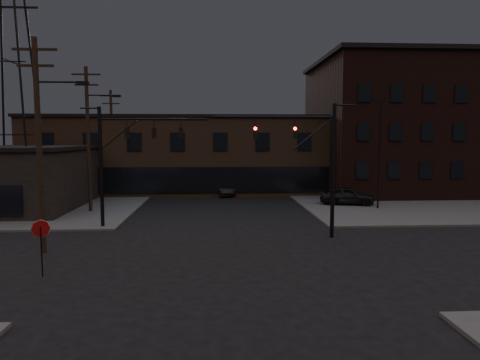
% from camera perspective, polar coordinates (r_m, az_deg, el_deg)
% --- Properties ---
extents(ground, '(140.00, 140.00, 0.00)m').
position_cam_1_polar(ground, '(21.33, -1.88, -10.65)').
color(ground, black).
rests_on(ground, ground).
extents(sidewalk_ne, '(30.00, 30.00, 0.15)m').
position_cam_1_polar(sidewalk_ne, '(48.42, 24.41, -1.87)').
color(sidewalk_ne, '#474744').
rests_on(sidewalk_ne, ground).
extents(building_row, '(40.00, 12.00, 8.00)m').
position_cam_1_polar(building_row, '(48.51, -2.73, 3.29)').
color(building_row, brown).
rests_on(building_row, ground).
extents(building_right, '(22.00, 16.00, 14.00)m').
position_cam_1_polar(building_right, '(51.64, 22.66, 6.34)').
color(building_right, black).
rests_on(building_right, ground).
extents(traffic_signal_near, '(7.12, 0.24, 8.00)m').
position_cam_1_polar(traffic_signal_near, '(25.67, 9.89, 3.21)').
color(traffic_signal_near, black).
rests_on(traffic_signal_near, ground).
extents(traffic_signal_far, '(7.12, 0.24, 8.00)m').
position_cam_1_polar(traffic_signal_far, '(29.16, -15.66, 3.52)').
color(traffic_signal_far, black).
rests_on(traffic_signal_far, ground).
extents(stop_sign, '(0.72, 0.33, 2.48)m').
position_cam_1_polar(stop_sign, '(20.38, -25.02, -6.62)').
color(stop_sign, black).
rests_on(stop_sign, ground).
extents(utility_pole_near, '(3.70, 0.28, 11.00)m').
position_cam_1_polar(utility_pole_near, '(24.18, -25.10, 4.84)').
color(utility_pole_near, black).
rests_on(utility_pole_near, ground).
extents(utility_pole_mid, '(3.70, 0.28, 11.50)m').
position_cam_1_polar(utility_pole_mid, '(35.88, -19.49, 5.55)').
color(utility_pole_mid, black).
rests_on(utility_pole_mid, ground).
extents(utility_pole_far, '(2.20, 0.28, 11.00)m').
position_cam_1_polar(utility_pole_far, '(47.76, -16.70, 5.17)').
color(utility_pole_far, black).
rests_on(utility_pole_far, ground).
extents(transmission_tower, '(7.00, 7.00, 25.00)m').
position_cam_1_polar(transmission_tower, '(42.76, -28.31, 13.75)').
color(transmission_tower, black).
rests_on(transmission_tower, ground).
extents(lot_light_a, '(1.50, 0.28, 9.14)m').
position_cam_1_polar(lot_light_a, '(37.02, 18.13, 4.63)').
color(lot_light_a, black).
rests_on(lot_light_a, ground).
extents(lot_light_b, '(1.50, 0.28, 9.14)m').
position_cam_1_polar(lot_light_b, '(44.03, 23.05, 4.58)').
color(lot_light_b, black).
rests_on(lot_light_b, ground).
extents(parked_car_lot_a, '(4.97, 2.97, 1.59)m').
position_cam_1_polar(parked_car_lot_a, '(38.69, 14.08, -2.02)').
color(parked_car_lot_a, black).
rests_on(parked_car_lot_a, sidewalk_ne).
extents(parked_car_lot_b, '(5.08, 3.54, 1.37)m').
position_cam_1_polar(parked_car_lot_b, '(46.06, 15.59, -0.99)').
color(parked_car_lot_b, silver).
rests_on(parked_car_lot_b, sidewalk_ne).
extents(car_crossing, '(2.33, 4.78, 1.51)m').
position_cam_1_polar(car_crossing, '(44.54, -2.19, -1.10)').
color(car_crossing, black).
rests_on(car_crossing, ground).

